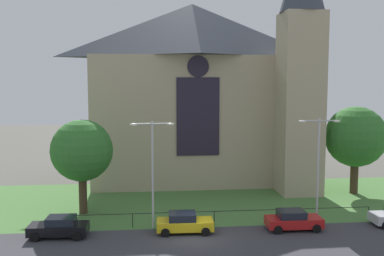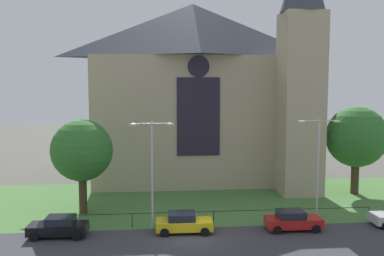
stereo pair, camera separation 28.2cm
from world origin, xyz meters
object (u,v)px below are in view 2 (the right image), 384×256
parked_car_yellow (184,223)px  tree_right_far (356,137)px  church_building (200,91)px  tree_left_near (82,151)px  streetlamp_far (318,157)px  parked_car_red (293,220)px  streetlamp_near (152,160)px  parked_car_black (59,227)px

parked_car_yellow → tree_right_far: bearing=31.0°
church_building → tree_left_near: bearing=-132.9°
parked_car_yellow → church_building: bearing=81.6°
streetlamp_far → parked_car_red: (-2.48, -1.58, -4.58)m
tree_left_near → parked_car_yellow: bearing=-35.3°
tree_right_far → streetlamp_near: bearing=-156.8°
church_building → streetlamp_near: size_ratio=3.14×
tree_left_near → parked_car_black: 7.57m
tree_right_far → parked_car_red: tree_right_far is taller
parked_car_red → tree_left_near: bearing=160.4°
church_building → tree_right_far: size_ratio=2.95×
streetlamp_far → parked_car_yellow: bearing=-172.6°
streetlamp_near → parked_car_yellow: bearing=-31.2°
tree_right_far → streetlamp_near: tree_right_far is taller
streetlamp_near → parked_car_red: (10.62, -1.58, -4.52)m
tree_right_far → parked_car_black: (-27.22, -10.20, -5.00)m
streetlamp_far → parked_car_yellow: streetlamp_far is taller
streetlamp_near → parked_car_black: (-6.81, -1.47, -4.52)m
parked_car_black → parked_car_red: bearing=-177.9°
streetlamp_near → streetlamp_far: size_ratio=0.99×
tree_right_far → parked_car_yellow: 21.33m
tree_right_far → parked_car_black: 29.49m
parked_car_red → parked_car_black: bearing=179.9°
church_building → streetlamp_far: church_building is taller
tree_right_far → tree_left_near: size_ratio=1.09×
streetlamp_near → streetlamp_far: streetlamp_far is taller
tree_left_near → streetlamp_near: 7.39m
streetlamp_near → parked_car_black: bearing=-167.8°
parked_car_black → church_building: bearing=-121.6°
streetlamp_far → parked_car_red: bearing=-147.5°
tree_right_far → parked_car_black: tree_right_far is taller
church_building → tree_left_near: (-11.48, -12.37, -4.87)m
church_building → streetlamp_far: (7.54, -16.79, -4.94)m
streetlamp_near → parked_car_red: bearing=-8.5°
tree_right_far → streetlamp_far: size_ratio=1.05×
parked_car_black → parked_car_red: (17.43, -0.11, 0.00)m
streetlamp_far → tree_left_near: bearing=166.9°
tree_right_far → streetlamp_far: (-7.30, -8.73, -0.42)m
parked_car_yellow → parked_car_red: size_ratio=1.01×
streetlamp_near → streetlamp_far: bearing=-0.0°
streetlamp_far → parked_car_black: 20.49m
tree_left_near → streetlamp_near: streetlamp_near is taller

